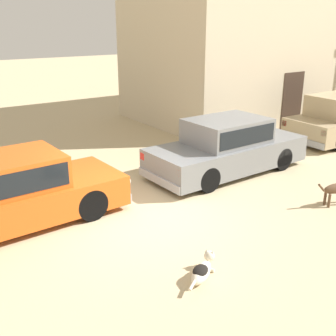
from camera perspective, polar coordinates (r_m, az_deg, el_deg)
name	(u,v)px	position (r m, az deg, el deg)	size (l,w,h in m)	color
ground_plane	(143,218)	(8.70, -3.43, -6.93)	(80.00, 80.00, 0.00)	tan
parked_sedan_nearest	(12,192)	(8.73, -20.70, -3.06)	(4.59, 1.90, 1.43)	#D15619
parked_sedan_second	(227,146)	(11.16, 8.17, 2.99)	(4.65, 1.83, 1.48)	slate
apartment_block	(274,18)	(19.49, 14.37, 19.41)	(12.27, 5.76, 8.01)	beige
stray_dog_spotted	(202,270)	(6.78, 4.73, -13.86)	(0.90, 0.57, 0.34)	beige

